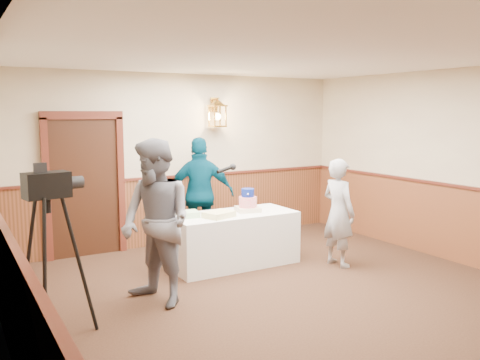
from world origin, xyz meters
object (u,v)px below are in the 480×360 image
object	(u,v)px
tiered_cake	(248,202)
baker	(339,213)
sheet_cake_yellow	(219,214)
interviewer	(156,223)
tv_camera_rig	(51,268)
assistant_p	(201,194)
display_table	(233,239)
sheet_cake_green	(186,214)

from	to	relation	value
tiered_cake	baker	distance (m)	1.30
sheet_cake_yellow	baker	world-z (taller)	baker
interviewer	tv_camera_rig	world-z (taller)	interviewer
sheet_cake_yellow	assistant_p	distance (m)	1.11
interviewer	assistant_p	distance (m)	2.31
sheet_cake_yellow	interviewer	size ratio (longest dim) A/B	0.20
display_table	tv_camera_rig	world-z (taller)	tv_camera_rig
sheet_cake_green	tv_camera_rig	world-z (taller)	tv_camera_rig
tiered_cake	assistant_p	distance (m)	0.97
sheet_cake_yellow	tv_camera_rig	size ratio (longest dim) A/B	0.24
assistant_p	sheet_cake_yellow	bearing A→B (deg)	98.22
tiered_cake	tv_camera_rig	world-z (taller)	tv_camera_rig
assistant_p	tv_camera_rig	size ratio (longest dim) A/B	1.10
tiered_cake	interviewer	size ratio (longest dim) A/B	0.21
sheet_cake_yellow	sheet_cake_green	world-z (taller)	sheet_cake_yellow
sheet_cake_yellow	display_table	bearing A→B (deg)	25.65
sheet_cake_green	tv_camera_rig	size ratio (longest dim) A/B	0.21
tiered_cake	tv_camera_rig	size ratio (longest dim) A/B	0.24
display_table	assistant_p	bearing A→B (deg)	93.33
display_table	sheet_cake_yellow	size ratio (longest dim) A/B	4.66
display_table	sheet_cake_green	world-z (taller)	sheet_cake_green
tiered_cake	sheet_cake_green	xyz separation A→B (m)	(-0.94, 0.09, -0.09)
sheet_cake_yellow	assistant_p	world-z (taller)	assistant_p
baker	tv_camera_rig	xyz separation A→B (m)	(-3.97, -0.52, -0.03)
sheet_cake_yellow	interviewer	world-z (taller)	interviewer
sheet_cake_green	interviewer	xyz separation A→B (m)	(-0.80, -0.98, 0.16)
tiered_cake	tv_camera_rig	bearing A→B (deg)	-155.94
interviewer	sheet_cake_yellow	bearing A→B (deg)	103.41
tiered_cake	interviewer	bearing A→B (deg)	-152.79
baker	assistant_p	distance (m)	2.18
display_table	interviewer	bearing A→B (deg)	-149.30
display_table	sheet_cake_yellow	world-z (taller)	sheet_cake_yellow
display_table	sheet_cake_green	xyz separation A→B (m)	(-0.68, 0.10, 0.41)
assistant_p	tv_camera_rig	world-z (taller)	assistant_p
sheet_cake_green	interviewer	size ratio (longest dim) A/B	0.18
tv_camera_rig	sheet_cake_yellow	bearing A→B (deg)	16.15
display_table	baker	bearing A→B (deg)	-31.57
sheet_cake_yellow	sheet_cake_green	xyz separation A→B (m)	(-0.38, 0.24, -0.00)
display_table	assistant_p	size ratio (longest dim) A/B	1.01
interviewer	assistant_p	bearing A→B (deg)	123.30
display_table	sheet_cake_yellow	xyz separation A→B (m)	(-0.30, -0.14, 0.41)
sheet_cake_yellow	sheet_cake_green	size ratio (longest dim) A/B	1.15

